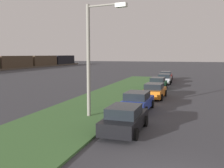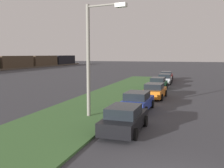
# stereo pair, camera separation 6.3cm
# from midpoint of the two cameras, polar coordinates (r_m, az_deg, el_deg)

# --- Properties ---
(grass_median) EXTENTS (60.00, 6.00, 0.12)m
(grass_median) POSITION_cam_midpoint_polar(r_m,az_deg,el_deg) (19.54, -6.18, -5.82)
(grass_median) COLOR #3D6633
(grass_median) RESTS_ON ground
(parked_car_black) EXTENTS (4.33, 2.08, 1.47)m
(parked_car_black) POSITION_cam_midpoint_polar(r_m,az_deg,el_deg) (14.19, 2.78, -7.84)
(parked_car_black) COLOR black
(parked_car_black) RESTS_ON ground
(parked_car_blue) EXTENTS (4.36, 2.13, 1.47)m
(parked_car_blue) POSITION_cam_midpoint_polar(r_m,az_deg,el_deg) (19.42, 5.64, -3.92)
(parked_car_blue) COLOR #23389E
(parked_car_blue) RESTS_ON ground
(parked_car_orange) EXTENTS (4.37, 2.15, 1.47)m
(parked_car_orange) POSITION_cam_midpoint_polar(r_m,az_deg,el_deg) (25.23, 9.42, -1.53)
(parked_car_orange) COLOR orange
(parked_car_orange) RESTS_ON ground
(parked_car_green) EXTENTS (4.35, 2.12, 1.47)m
(parked_car_green) POSITION_cam_midpoint_polar(r_m,az_deg,el_deg) (31.88, 10.19, 0.14)
(parked_car_green) COLOR #1E6B38
(parked_car_green) RESTS_ON ground
(parked_car_silver) EXTENTS (4.31, 2.04, 1.47)m
(parked_car_silver) POSITION_cam_midpoint_polar(r_m,az_deg,el_deg) (37.83, 11.64, 1.12)
(parked_car_silver) COLOR #B2B5BA
(parked_car_silver) RESTS_ON ground
(parked_car_red) EXTENTS (4.30, 2.02, 1.47)m
(parked_car_red) POSITION_cam_midpoint_polar(r_m,az_deg,el_deg) (43.38, 11.98, 1.80)
(parked_car_red) COLOR red
(parked_car_red) RESTS_ON ground
(streetlight) EXTENTS (0.77, 2.86, 7.50)m
(streetlight) POSITION_cam_midpoint_polar(r_m,az_deg,el_deg) (16.81, -4.43, 7.05)
(streetlight) COLOR gray
(streetlight) RESTS_ON ground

